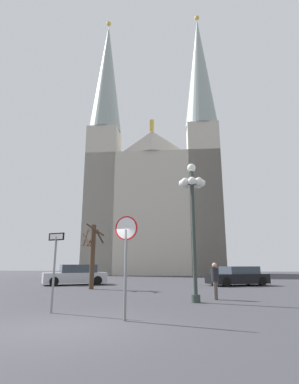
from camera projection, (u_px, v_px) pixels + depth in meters
name	position (u px, v px, depth m)	size (l,w,h in m)	color
ground_plane	(67.00, 328.00, 7.24)	(120.00, 120.00, 0.00)	#38383D
cathedral	(154.00, 191.00, 47.98)	(20.68, 14.38, 42.85)	#BCB5A5
stop_sign	(126.00, 247.00, 8.61)	(0.69, 0.21, 2.87)	slate
one_way_arrow_sign	(55.00, 262.00, 9.83)	(0.62, 0.21, 2.52)	slate
street_lamp	(193.00, 202.00, 12.99)	(1.15, 1.15, 5.85)	#2D3833
bare_tree	(92.00, 253.00, 19.01)	(1.54, 1.32, 3.99)	#473323
parked_car_near_black	(238.00, 276.00, 21.77)	(4.67, 3.59, 1.34)	black
parked_car_far_silver	(76.00, 275.00, 22.59)	(4.83, 3.85, 1.47)	#B7B7BC
pedestrian_walking	(215.00, 277.00, 13.25)	(0.32, 0.32, 1.56)	#594C47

